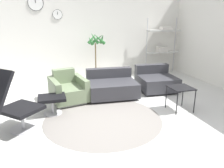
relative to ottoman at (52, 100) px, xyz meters
The scene contains 10 objects.
ground_plane 1.11m from the ottoman, 27.36° to the right, with size 12.00×12.00×0.00m, color silver.
wall_back 3.13m from the ottoman, 71.13° to the left, with size 12.00×0.09×2.80m.
round_rug 1.08m from the ottoman, 30.31° to the right, with size 2.22×2.22×0.01m.
ottoman is the anchor object (origin of this frame).
armchair_red 0.74m from the ottoman, 59.55° to the left, with size 0.88×0.99×0.69m.
couch_low 1.58m from the ottoman, 25.16° to the left, with size 1.21×1.02×0.63m.
couch_second 2.80m from the ottoman, 16.07° to the left, with size 0.98×1.00×0.63m.
side_table 2.59m from the ottoman, 13.03° to the right, with size 0.44×0.44×0.50m.
potted_plant 2.67m from the ottoman, 57.69° to the left, with size 0.53×0.60×1.45m.
shelf_unit 4.59m from the ottoman, 32.85° to the left, with size 1.14×0.28×1.85m.
Camera 1 is at (-0.98, -3.70, 1.83)m, focal length 35.00 mm.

